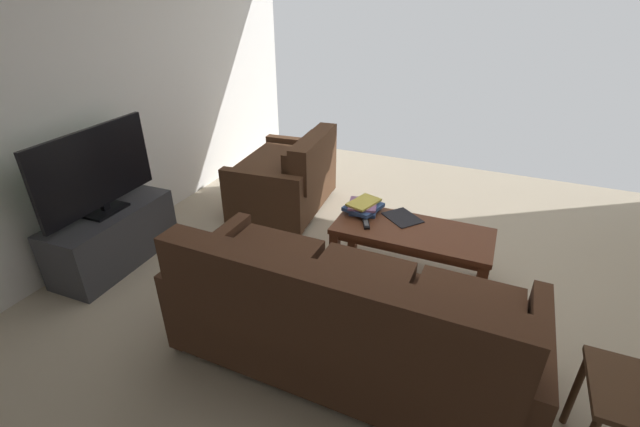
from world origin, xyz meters
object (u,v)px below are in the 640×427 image
sofa_main (345,319)px  coffee_table (412,237)px  end_table (637,408)px  loveseat_near (288,177)px  tv_stand (113,237)px  flat_tv (95,171)px  tv_remote (366,223)px  loose_magazine (402,218)px  book_stack (363,206)px

sofa_main → coffee_table: bearing=-97.9°
coffee_table → end_table: (-1.26, 1.14, 0.06)m
sofa_main → coffee_table: 1.07m
loveseat_near → tv_stand: 1.70m
sofa_main → loveseat_near: (1.27, -1.74, -0.02)m
coffee_table → end_table: 1.70m
flat_tv → tv_remote: bearing=-160.5°
loveseat_near → tv_stand: loveseat_near is taller
coffee_table → sofa_main: bearing=82.1°
sofa_main → coffee_table: sofa_main is taller
loveseat_near → tv_stand: bearing=58.3°
end_table → loose_magazine: size_ratio=1.89×
tv_stand → loveseat_near: bearing=-121.7°
loveseat_near → tv_remote: loveseat_near is taller
coffee_table → book_stack: bearing=-15.8°
sofa_main → loveseat_near: sofa_main is taller
end_table → loose_magazine: 1.89m
end_table → book_stack: 2.12m
tv_stand → end_table: bearing=174.0°
tv_stand → loose_magazine: (-2.19, -0.91, 0.21)m
coffee_table → tv_stand: (2.31, 0.77, -0.13)m
flat_tv → loose_magazine: flat_tv is taller
end_table → loveseat_near: bearing=-34.2°
flat_tv → book_stack: bearing=-154.6°
loveseat_near → end_table: bearing=145.8°
tv_stand → loose_magazine: tv_stand is taller
loveseat_near → loose_magazine: bearing=157.7°
book_stack → tv_remote: (-0.09, 0.20, -0.04)m
loveseat_near → loose_magazine: loveseat_near is taller
tv_stand → book_stack: bearing=-154.6°
sofa_main → flat_tv: flat_tv is taller
end_table → flat_tv: flat_tv is taller
loveseat_near → sofa_main: bearing=126.1°
book_stack → tv_remote: bearing=114.2°
coffee_table → flat_tv: 2.47m
loveseat_near → end_table: 3.24m
coffee_table → end_table: end_table is taller
tv_stand → flat_tv: (-0.00, 0.00, 0.59)m
sofa_main → book_stack: size_ratio=6.34×
end_table → sofa_main: bearing=-3.3°
sofa_main → coffee_table: (-0.15, -1.06, -0.00)m
coffee_table → flat_tv: size_ratio=1.12×
flat_tv → book_stack: 2.10m
tv_stand → tv_remote: size_ratio=6.44×
loveseat_near → end_table: loveseat_near is taller
tv_remote → sofa_main: bearing=101.5°
book_stack → loose_magazine: bearing=-176.3°
book_stack → coffee_table: bearing=164.2°
sofa_main → end_table: 1.41m
sofa_main → book_stack: 1.23m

